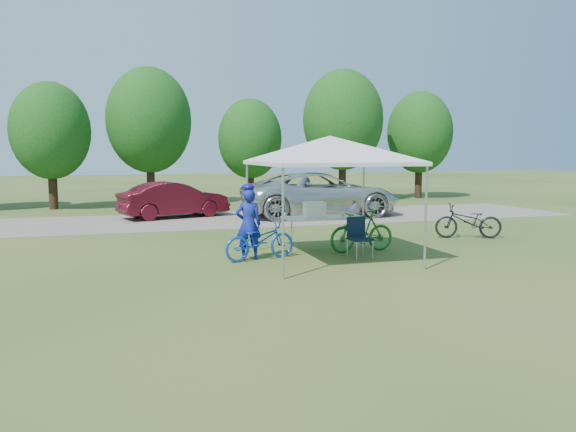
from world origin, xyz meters
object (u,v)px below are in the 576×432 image
bike_dark (469,221)px  sedan (174,200)px  folding_table (324,218)px  bike_blue (260,240)px  bike_green (362,231)px  folding_chair (358,234)px  minivan (321,194)px  cyclist (248,224)px  cooler (314,209)px

bike_dark → sedan: size_ratio=0.47×
folding_table → bike_blue: bike_blue is taller
sedan → bike_green: bearing=-174.2°
folding_chair → sedan: bearing=102.5°
minivan → sedan: (-5.25, 1.09, -0.17)m
bike_blue → bike_dark: (6.28, 1.35, 0.03)m
cyclist → minivan: (4.44, 7.45, 0.04)m
minivan → folding_chair: bearing=166.5°
cyclist → bike_dark: (6.51, 1.23, -0.31)m
folding_table → bike_green: 0.99m
bike_blue → sedan: (-1.04, 8.66, 0.22)m
folding_chair → bike_green: (0.39, 0.65, -0.05)m
folding_chair → bike_blue: folding_chair is taller
bike_blue → sedan: 8.72m
folding_chair → minivan: (2.02, 7.94, 0.28)m
bike_blue → folding_chair: bearing=-114.0°
folding_table → folding_chair: (0.38, -1.22, -0.22)m
folding_table → bike_green: size_ratio=1.19×
cyclist → minivan: 8.67m
bike_green → sedan: bearing=-159.7°
cooler → bike_dark: (4.71, 0.51, -0.52)m
cyclist → bike_dark: size_ratio=0.87×
bike_blue → cyclist: bearing=48.5°
folding_table → sedan: 8.32m
folding_table → bike_green: bike_green is taller
cooler → sedan: 8.25m
folding_chair → cyclist: (-2.42, 0.49, 0.25)m
folding_table → minivan: bearing=70.4°
folding_table → folding_chair: 1.29m
folding_table → cyclist: cyclist is taller
folding_chair → sedan: 9.59m
folding_table → cooler: 0.33m
bike_blue → bike_green: bearing=-98.2°
folding_chair → sedan: size_ratio=0.24×
folding_table → cyclist: (-2.05, -0.73, 0.02)m
cooler → minivan: minivan is taller
bike_green → minivan: bearing=164.3°
folding_chair → cooler: 1.44m
sedan → minivan: bearing=-119.4°
cyclist → bike_dark: bearing=-162.3°
folding_chair → bike_green: size_ratio=0.56×
bike_blue → minivan: 8.67m
folding_chair → cyclist: size_ratio=0.58×
folding_table → bike_dark: bearing=6.5°
bike_dark → cyclist: bearing=-58.3°
minivan → sedan: bearing=79.0°
bike_dark → sedan: (-7.32, 7.31, 0.19)m
cyclist → folding_chair: bearing=175.5°
folding_chair → cooler: size_ratio=1.81×
folding_chair → bike_dark: size_ratio=0.51×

